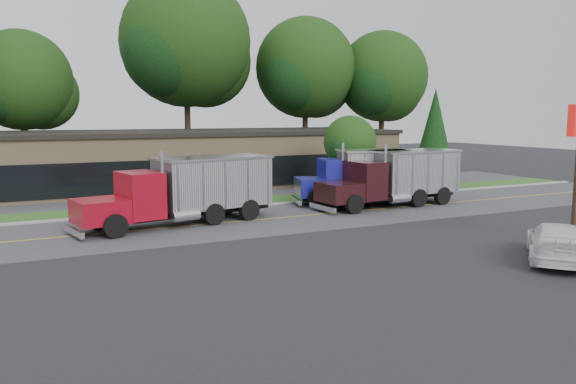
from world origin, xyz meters
The scene contains 17 objects.
ground centered at (0.00, 0.00, 0.00)m, with size 140.00×140.00×0.00m, color #2D2D31.
road centered at (0.00, 9.00, 0.00)m, with size 60.00×8.00×0.02m, color slate.
center_line centered at (0.00, 9.00, 0.00)m, with size 60.00×0.12×0.01m, color gold.
curb centered at (0.00, 13.20, 0.00)m, with size 60.00×0.30×0.12m, color #9E9E99.
grass_verge centered at (0.00, 15.00, 0.00)m, with size 60.00×3.40×0.03m, color #2C6020.
far_parking centered at (0.00, 20.00, 0.00)m, with size 60.00×7.00×0.02m, color slate.
strip_mall centered at (2.00, 26.00, 2.00)m, with size 32.00×12.00×4.00m, color tan.
tree_far_b centered at (-9.87, 34.10, 7.97)m, with size 8.76×8.25×12.50m.
tree_far_c centered at (4.20, 34.15, 11.68)m, with size 12.82×12.07×18.29m.
tree_far_d centered at (16.16, 33.13, 9.74)m, with size 10.70×10.07×15.27m.
tree_far_e centered at (24.15, 31.12, 9.03)m, with size 9.92×9.34×14.15m.
evergreen_right centered at (20.00, 18.00, 4.22)m, with size 3.38×3.38×7.69m.
tree_verge centered at (10.06, 15.05, 3.49)m, with size 3.86×3.63×5.50m.
dump_truck_red centered at (-2.98, 9.67, 1.81)m, with size 10.39×4.39×3.36m.
dump_truck_blue centered at (8.35, 11.45, 1.80)m, with size 7.26×4.27×3.36m.
dump_truck_maroon centered at (10.05, 9.67, 1.81)m, with size 9.66×3.18×3.36m.
rally_car centered at (7.50, -3.71, 0.73)m, with size 2.05×5.04×1.46m, color white.
Camera 1 is at (-10.89, -17.96, 5.52)m, focal length 35.00 mm.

